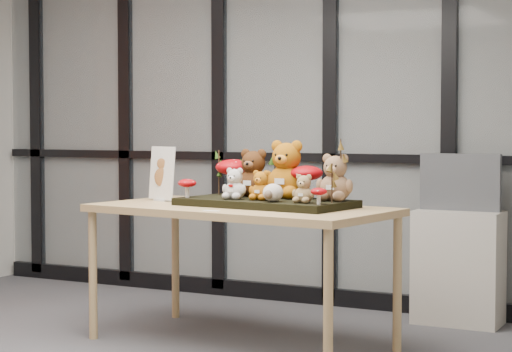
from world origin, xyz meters
The scene contains 24 objects.
room_shell centered at (0.00, 0.00, 1.68)m, with size 5.00×5.00×5.00m.
glass_partition centered at (0.00, 2.47, 1.42)m, with size 4.90×0.06×2.78m.
display_table centered at (0.46, 1.12, 0.74)m, with size 1.83×1.09×0.81m.
diorama_tray centered at (0.59, 1.16, 0.83)m, with size 0.99×0.50×0.04m, color black.
bear_pooh_yellow centered at (0.67, 1.29, 1.04)m, with size 0.28×0.26×0.37m, color #A35B0C, non-canonical shape.
bear_brown_medium centered at (0.45, 1.29, 1.01)m, with size 0.24×0.22×0.31m, color #42230E, non-canonical shape.
bear_tan_back centered at (1.00, 1.23, 1.00)m, with size 0.22×0.20×0.29m, color #8B6646, non-canonical shape.
bear_small_yellow centered at (0.61, 1.08, 0.95)m, with size 0.14×0.13×0.19m, color #AD600F, non-canonical shape.
bear_white_bow centered at (0.44, 1.07, 0.95)m, with size 0.15×0.14×0.20m, color silver, non-canonical shape.
bear_beige_small centered at (0.90, 1.01, 0.94)m, with size 0.13×0.12×0.17m, color #9D7E50, non-canonical shape.
plush_cream_hedgehog centered at (0.72, 1.00, 0.91)m, with size 0.09×0.08×0.11m, color beige, non-canonical shape.
mushroom_back_left centered at (0.27, 1.38, 0.97)m, with size 0.22×0.22×0.24m, color #99040A, non-canonical shape.
mushroom_back_right centered at (0.80, 1.29, 0.96)m, with size 0.19×0.19×0.21m, color #99040A, non-canonical shape.
mushroom_front_left centered at (0.13, 1.06, 0.91)m, with size 0.11×0.11×0.12m, color #99040A, non-canonical shape.
mushroom_front_right centered at (1.02, 0.96, 0.90)m, with size 0.09×0.09×0.10m, color #99040A, non-canonical shape.
sprig_green_far_left centered at (0.18, 1.35, 0.99)m, with size 0.05×0.05×0.27m, color #173B0D, non-canonical shape.
sprig_green_mid_left centered at (0.34, 1.38, 0.96)m, with size 0.05×0.05×0.22m, color #173B0D, non-canonical shape.
sprig_dry_far_right centered at (1.04, 1.21, 1.02)m, with size 0.05×0.05×0.35m, color brown, non-canonical shape.
sprig_dry_mid_right centered at (1.04, 1.08, 0.96)m, with size 0.05×0.05×0.22m, color brown, non-canonical shape.
sprig_green_centre centered at (0.56, 1.36, 0.97)m, with size 0.05×0.05×0.24m, color #173B0D, non-canonical shape.
sign_holder centered at (-0.15, 1.22, 0.97)m, with size 0.23×0.12×0.34m.
label_card centered at (0.46, 0.77, 0.81)m, with size 0.10×0.03×0.00m, color white.
cabinet centered at (1.43, 2.27, 0.36)m, with size 0.55×0.32×0.73m, color #ADA69A.
monitor centered at (1.43, 2.29, 0.91)m, with size 0.52×0.05×0.37m.
Camera 1 is at (2.97, -3.57, 1.26)m, focal length 65.00 mm.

